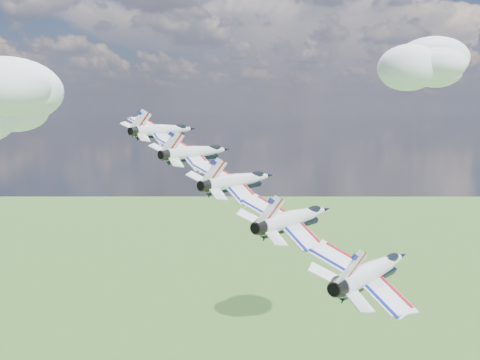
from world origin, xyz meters
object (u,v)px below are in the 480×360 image
at_px(jet_2, 240,180).
at_px(jet_3, 296,217).
at_px(jet_4, 374,270).
at_px(jet_1, 198,152).
at_px(jet_0, 165,130).

height_order(jet_2, jet_3, jet_2).
relative_size(jet_3, jet_4, 1.00).
bearing_deg(jet_4, jet_1, 161.43).
height_order(jet_0, jet_1, jet_0).
bearing_deg(jet_2, jet_1, 161.43).
xyz_separation_m(jet_0, jet_3, (27.81, -20.94, -8.29)).
bearing_deg(jet_1, jet_2, -18.57).
relative_size(jet_1, jet_4, 1.00).
relative_size(jet_0, jet_3, 1.00).
bearing_deg(jet_2, jet_4, -18.57).
bearing_deg(jet_4, jet_3, 161.43).
bearing_deg(jet_2, jet_3, -18.57).
height_order(jet_2, jet_4, jet_2).
bearing_deg(jet_0, jet_2, -18.57).
bearing_deg(jet_0, jet_3, -18.57).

